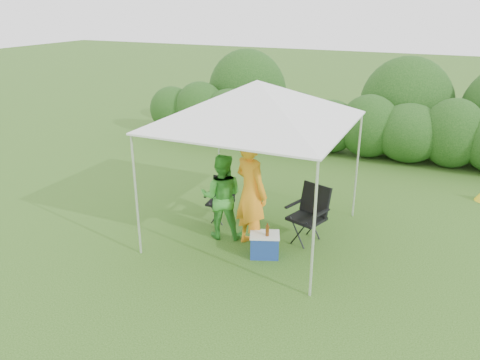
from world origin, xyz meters
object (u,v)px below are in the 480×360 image
at_px(canopy, 257,102).
at_px(man, 251,193).
at_px(woman, 222,196).
at_px(cooler, 265,245).
at_px(chair_right, 310,210).
at_px(chair_left, 222,196).

bearing_deg(canopy, man, -77.49).
relative_size(woman, cooler, 2.67).
height_order(chair_right, woman, woman).
height_order(chair_left, woman, woman).
height_order(man, cooler, man).
bearing_deg(woman, canopy, -162.84).
height_order(canopy, cooler, canopy).
xyz_separation_m(chair_left, man, (0.94, -0.75, 0.52)).
relative_size(canopy, man, 1.55).
relative_size(canopy, woman, 1.97).
bearing_deg(cooler, chair_left, 120.73).
bearing_deg(chair_left, chair_right, -8.84).
relative_size(canopy, chair_left, 3.67).
height_order(chair_left, cooler, chair_left).
bearing_deg(chair_right, canopy, -151.78).
height_order(chair_right, chair_left, chair_right).
distance_m(chair_left, cooler, 1.67).
distance_m(man, woman, 0.65).
bearing_deg(man, woman, 20.09).
relative_size(canopy, cooler, 5.26).
height_order(canopy, chair_left, canopy).
relative_size(man, woman, 1.27).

